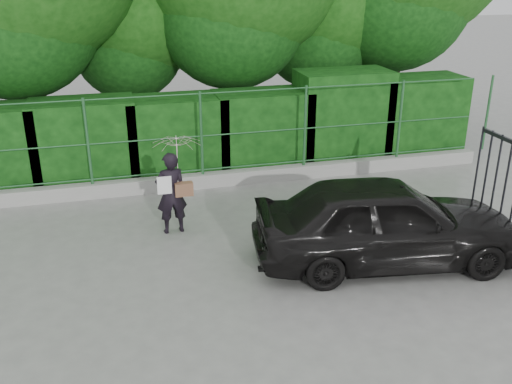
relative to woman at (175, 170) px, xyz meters
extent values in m
plane|color=gray|center=(0.40, -2.49, -1.17)|extent=(80.00, 80.00, 0.00)
cube|color=#9E9E99|center=(0.40, 2.01, -1.02)|extent=(14.00, 0.25, 0.30)
cylinder|color=#24582E|center=(-1.50, 2.01, 0.03)|extent=(0.06, 0.06, 1.80)
cylinder|color=#24582E|center=(0.80, 2.01, 0.03)|extent=(0.06, 0.06, 1.80)
cylinder|color=#24582E|center=(3.10, 2.01, 0.03)|extent=(0.06, 0.06, 1.80)
cylinder|color=#24582E|center=(5.40, 2.01, 0.03)|extent=(0.06, 0.06, 1.80)
cylinder|color=#24582E|center=(7.70, 2.01, 0.03)|extent=(0.06, 0.06, 1.80)
cylinder|color=#24582E|center=(0.40, 2.01, -0.77)|extent=(13.60, 0.03, 0.03)
cylinder|color=#24582E|center=(0.40, 2.01, -0.02)|extent=(13.60, 0.03, 0.03)
cylinder|color=#24582E|center=(0.40, 2.01, 0.88)|extent=(13.60, 0.03, 0.03)
cube|color=black|center=(-1.60, 3.01, -0.25)|extent=(2.20, 1.20, 1.83)
cube|color=black|center=(0.40, 3.01, -0.27)|extent=(2.20, 1.20, 1.79)
cube|color=black|center=(2.40, 3.01, -0.27)|extent=(2.20, 1.20, 1.80)
cube|color=black|center=(4.40, 3.01, -0.08)|extent=(2.20, 1.20, 2.18)
cube|color=black|center=(6.40, 3.01, -0.19)|extent=(2.20, 1.20, 1.96)
cylinder|color=black|center=(-2.60, 4.71, 1.08)|extent=(0.36, 0.36, 4.50)
cylinder|color=black|center=(-0.10, 6.01, 0.46)|extent=(0.36, 0.36, 3.25)
sphere|color=#14470F|center=(-0.10, 6.01, 2.41)|extent=(3.90, 3.90, 3.90)
cylinder|color=black|center=(2.40, 5.01, 0.96)|extent=(0.36, 0.36, 4.25)
cylinder|color=black|center=(4.90, 5.71, 0.58)|extent=(0.36, 0.36, 3.50)
cylinder|color=black|center=(6.90, 5.31, 1.21)|extent=(0.36, 0.36, 4.75)
cube|color=black|center=(5.00, -2.54, -1.02)|extent=(0.05, 2.00, 0.06)
cylinder|color=black|center=(5.00, -2.24, -0.12)|extent=(0.04, 0.04, 1.90)
cylinder|color=black|center=(5.00, -1.99, -0.12)|extent=(0.04, 0.04, 1.90)
cylinder|color=black|center=(5.00, -1.74, -0.12)|extent=(0.04, 0.04, 1.90)
cylinder|color=black|center=(5.00, -1.49, -0.12)|extent=(0.04, 0.04, 1.90)
imported|color=black|center=(-0.10, -0.03, -0.41)|extent=(0.58, 0.42, 1.50)
imported|color=silver|center=(0.05, 0.02, 0.22)|extent=(0.85, 0.87, 0.78)
cube|color=brown|center=(0.12, -0.11, -0.33)|extent=(0.32, 0.15, 0.24)
cube|color=white|center=(-0.22, -0.15, -0.21)|extent=(0.25, 0.02, 0.32)
imported|color=black|center=(3.07, -2.00, -0.45)|extent=(4.40, 2.27, 1.43)
camera|label=1|loc=(-1.02, -9.44, 3.39)|focal=40.00mm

